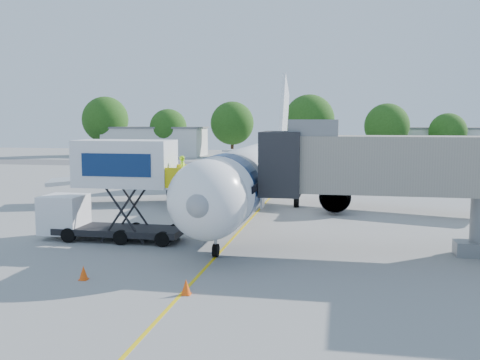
% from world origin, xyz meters
% --- Properties ---
extents(ground, '(160.00, 160.00, 0.00)m').
position_xyz_m(ground, '(0.00, 0.00, 0.00)').
color(ground, '#969694').
rests_on(ground, ground).
extents(guidance_line, '(0.15, 70.00, 0.01)m').
position_xyz_m(guidance_line, '(0.00, 0.00, 0.01)').
color(guidance_line, yellow).
rests_on(guidance_line, ground).
extents(taxiway_strip, '(120.00, 10.00, 0.01)m').
position_xyz_m(taxiway_strip, '(0.00, 42.00, 0.00)').
color(taxiway_strip, '#59595B').
rests_on(taxiway_strip, ground).
extents(aircraft, '(34.17, 37.73, 11.35)m').
position_xyz_m(aircraft, '(0.00, 4.12, 2.95)').
color(aircraft, white).
rests_on(aircraft, ground).
extents(jet_bridge, '(13.90, 3.20, 6.60)m').
position_xyz_m(jet_bridge, '(7.99, -7.00, 4.34)').
color(jet_bridge, gray).
rests_on(jet_bridge, ground).
extents(catering_hiloader, '(8.50, 2.44, 5.50)m').
position_xyz_m(catering_hiloader, '(-6.27, -7.00, 2.76)').
color(catering_hiloader, black).
rests_on(catering_hiloader, ground).
extents(ground_tug, '(3.36, 1.73, 1.34)m').
position_xyz_m(ground_tug, '(0.55, -15.68, 0.70)').
color(ground_tug, white).
rests_on(ground_tug, ground).
extents(safety_cone_a, '(0.38, 0.38, 0.61)m').
position_xyz_m(safety_cone_a, '(0.19, -15.19, 0.29)').
color(safety_cone_a, '#FF530D').
rests_on(safety_cone_a, ground).
extents(safety_cone_b, '(0.38, 0.38, 0.60)m').
position_xyz_m(safety_cone_b, '(-4.52, -14.16, 0.29)').
color(safety_cone_b, '#FF530D').
rests_on(safety_cone_b, ground).
extents(outbuilding_left, '(18.40, 8.40, 5.30)m').
position_xyz_m(outbuilding_left, '(-28.00, 60.00, 2.66)').
color(outbuilding_left, silver).
rests_on(outbuilding_left, ground).
extents(outbuilding_right, '(16.40, 7.40, 5.30)m').
position_xyz_m(outbuilding_right, '(22.00, 62.00, 2.66)').
color(outbuilding_right, silver).
rests_on(outbuilding_right, ground).
extents(tree_a, '(8.51, 8.51, 10.85)m').
position_xyz_m(tree_a, '(-37.32, 59.21, 6.59)').
color(tree_a, '#382314').
rests_on(tree_a, ground).
extents(tree_b, '(6.69, 6.69, 8.52)m').
position_xyz_m(tree_b, '(-25.00, 58.75, 5.17)').
color(tree_b, '#382314').
rests_on(tree_b, ground).
extents(tree_c, '(7.70, 7.70, 9.81)m').
position_xyz_m(tree_c, '(-13.32, 59.43, 5.95)').
color(tree_c, '#382314').
rests_on(tree_c, ground).
extents(tree_d, '(8.51, 8.51, 10.85)m').
position_xyz_m(tree_d, '(0.39, 57.56, 6.59)').
color(tree_d, '#382314').
rests_on(tree_d, ground).
extents(tree_e, '(7.23, 7.23, 9.22)m').
position_xyz_m(tree_e, '(13.03, 55.66, 5.60)').
color(tree_e, '#382314').
rests_on(tree_e, ground).
extents(tree_f, '(6.01, 6.01, 7.66)m').
position_xyz_m(tree_f, '(22.73, 57.46, 4.64)').
color(tree_f, '#382314').
rests_on(tree_f, ground).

